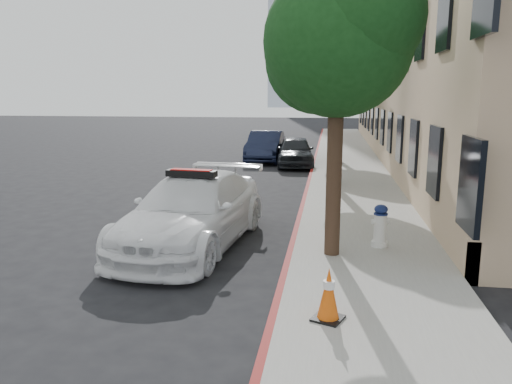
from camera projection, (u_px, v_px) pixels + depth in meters
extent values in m
plane|color=black|center=(214.00, 229.00, 12.41)|extent=(120.00, 120.00, 0.00)
cube|color=gray|center=(348.00, 170.00, 21.57)|extent=(3.20, 50.00, 0.15)
cube|color=maroon|center=(312.00, 169.00, 21.80)|extent=(0.12, 50.00, 0.15)
cube|color=tan|center=(463.00, 59.00, 24.66)|extent=(8.00, 36.00, 10.00)
cube|color=#9EA8B7|center=(357.00, 25.00, 137.83)|extent=(14.00, 14.00, 44.00)
cylinder|color=black|center=(334.00, 173.00, 9.70)|extent=(0.30, 0.30, 3.30)
sphere|color=#123813|center=(338.00, 42.00, 9.22)|extent=(2.80, 2.80, 2.80)
sphere|color=#123813|center=(362.00, 16.00, 8.80)|extent=(2.24, 2.24, 2.24)
sphere|color=#123813|center=(319.00, 60.00, 9.62)|extent=(2.10, 2.10, 2.10)
cylinder|color=black|center=(333.00, 139.00, 17.47)|extent=(0.30, 0.30, 3.19)
sphere|color=#123813|center=(335.00, 69.00, 17.01)|extent=(2.60, 2.60, 2.60)
sphere|color=#123813|center=(348.00, 56.00, 16.58)|extent=(2.08, 2.08, 2.08)
sphere|color=#123813|center=(325.00, 78.00, 17.41)|extent=(1.95, 1.95, 1.95)
cylinder|color=black|center=(333.00, 123.00, 25.21)|extent=(0.30, 0.30, 3.41)
sphere|color=#123813|center=(334.00, 72.00, 24.73)|extent=(3.00, 3.00, 3.00)
sphere|color=#123813|center=(343.00, 64.00, 24.30)|extent=(2.40, 2.40, 2.40)
sphere|color=#123813|center=(327.00, 79.00, 25.13)|extent=(2.25, 2.25, 2.25)
imported|color=white|center=(192.00, 211.00, 10.93)|extent=(2.75, 5.57, 1.56)
cube|color=black|center=(192.00, 173.00, 10.77)|extent=(1.12, 0.40, 0.14)
cube|color=#A50A07|center=(191.00, 171.00, 10.75)|extent=(0.92, 0.32, 0.06)
imported|color=black|center=(295.00, 151.00, 23.11)|extent=(2.00, 4.19, 1.38)
imported|color=black|center=(266.00, 146.00, 24.94)|extent=(1.57, 4.49, 1.48)
cylinder|color=silver|center=(379.00, 244.00, 10.50)|extent=(0.34, 0.34, 0.11)
cylinder|color=silver|center=(380.00, 228.00, 10.43)|extent=(0.26, 0.26, 0.59)
ellipsoid|color=navy|center=(381.00, 209.00, 10.36)|extent=(0.28, 0.28, 0.20)
cylinder|color=silver|center=(380.00, 221.00, 10.41)|extent=(0.38, 0.19, 0.11)
cylinder|color=silver|center=(380.00, 221.00, 10.41)|extent=(0.15, 0.21, 0.11)
cube|color=black|center=(328.00, 318.00, 7.10)|extent=(0.52, 0.52, 0.03)
cone|color=#DC520B|center=(329.00, 293.00, 7.02)|extent=(0.31, 0.31, 0.73)
cylinder|color=white|center=(329.00, 285.00, 7.00)|extent=(0.17, 0.17, 0.11)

